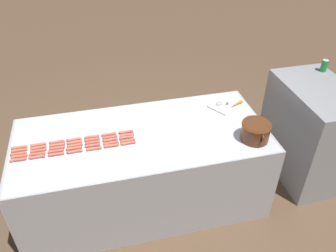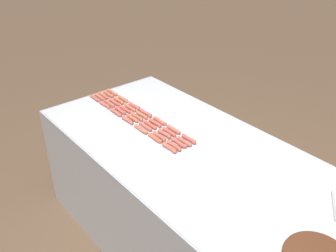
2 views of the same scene
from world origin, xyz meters
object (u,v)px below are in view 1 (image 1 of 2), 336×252
(hot_dog_8, at_px, (38,148))
(hot_dog_24, at_px, (74,148))
(hot_dog_12, at_px, (110,137))
(bean_pot, at_px, (256,130))
(hot_dog_11, at_px, (92,140))
(hot_dog_14, at_px, (18,154))
(hot_dog_1, at_px, (38,145))
(hot_dog_32, at_px, (94,149))
(hot_dog_4, at_px, (92,137))
(hot_dog_21, at_px, (19,156))
(hot_dog_15, at_px, (38,151))
(hot_dog_17, at_px, (75,145))
(hot_dog_33, at_px, (111,146))
(hot_dog_6, at_px, (126,132))
(hot_dog_10, at_px, (75,142))
(carrot, at_px, (235,104))
(hot_dog_9, at_px, (57,145))
(hot_dog_26, at_px, (111,143))
(hot_dog_34, at_px, (128,143))
(hot_dog_27, at_px, (128,140))
(hot_dog_30, at_px, (56,154))
(hot_dog_22, at_px, (37,154))
(hot_dog_2, at_px, (57,142))
(soda_can, at_px, (324,66))
(hot_dog_5, at_px, (109,134))
(hot_dog_29, at_px, (37,157))
(hot_dog_25, at_px, (93,145))
(hot_dog_0, at_px, (19,147))
(hot_dog_18, at_px, (92,143))
(hot_dog_28, at_px, (18,160))
(hot_dog_23, at_px, (56,151))
(hot_dog_7, at_px, (19,150))
(back_cabinet, at_px, (309,132))
(hot_dog_19, at_px, (110,140))
(hot_dog_3, at_px, (74,140))
(hot_dog_31, at_px, (75,151))
(hot_dog_20, at_px, (127,137))
(hot_dog_16, at_px, (57,148))

(hot_dog_8, xyz_separation_m, hot_dog_24, (0.08, 0.29, 0.00))
(hot_dog_12, relative_size, bean_pot, 0.42)
(hot_dog_11, xyz_separation_m, hot_dog_14, (0.04, -0.60, 0.00))
(hot_dog_1, relative_size, hot_dog_32, 1.00)
(hot_dog_4, xyz_separation_m, hot_dog_21, (0.12, -0.59, 0.00))
(hot_dog_15, distance_m, hot_dog_17, 0.30)
(hot_dog_33, bearing_deg, hot_dog_6, 137.69)
(hot_dog_10, relative_size, carrot, 0.78)
(hot_dog_9, height_order, hot_dog_26, same)
(hot_dog_17, height_order, hot_dog_21, same)
(hot_dog_34, bearing_deg, hot_dog_15, -95.91)
(hot_dog_27, xyz_separation_m, hot_dog_30, (0.04, -0.60, 0.00))
(hot_dog_14, distance_m, hot_dog_22, 0.16)
(hot_dog_9, bearing_deg, hot_dog_17, 74.09)
(hot_dog_2, xyz_separation_m, soda_can, (-0.31, 2.72, 0.25))
(hot_dog_34, bearing_deg, hot_dog_14, -94.81)
(hot_dog_17, height_order, hot_dog_30, same)
(hot_dog_5, distance_m, hot_dog_29, 0.62)
(hot_dog_9, relative_size, soda_can, 1.06)
(hot_dog_14, distance_m, hot_dog_21, 0.04)
(hot_dog_10, height_order, hot_dog_25, same)
(hot_dog_6, bearing_deg, hot_dog_0, -89.95)
(hot_dog_18, height_order, hot_dog_28, same)
(hot_dog_14, relative_size, hot_dog_30, 1.00)
(hot_dog_6, relative_size, hot_dog_14, 1.00)
(hot_dog_28, bearing_deg, hot_dog_8, 128.20)
(hot_dog_29, bearing_deg, hot_dog_23, 104.19)
(hot_dog_7, relative_size, hot_dog_24, 1.00)
(hot_dog_2, bearing_deg, back_cabinet, 89.63)
(hot_dog_6, height_order, bean_pot, bean_pot)
(hot_dog_19, relative_size, hot_dog_32, 1.00)
(hot_dog_14, xyz_separation_m, hot_dog_17, (0.00, 0.45, 0.00))
(hot_dog_12, relative_size, hot_dog_22, 1.00)
(hot_dog_0, distance_m, hot_dog_8, 0.16)
(hot_dog_5, height_order, bean_pot, bean_pot)
(back_cabinet, xyz_separation_m, hot_dog_22, (0.10, -2.65, 0.33))
(hot_dog_3, bearing_deg, soda_can, 96.90)
(hot_dog_31, bearing_deg, hot_dog_20, 100.48)
(hot_dog_16, bearing_deg, carrot, 99.04)
(hot_dog_21, bearing_deg, hot_dog_18, 93.85)
(hot_dog_0, height_order, soda_can, soda_can)
(hot_dog_17, xyz_separation_m, hot_dog_31, (0.08, -0.01, 0.00))
(hot_dog_28, xyz_separation_m, bean_pot, (0.19, 1.96, 0.08))
(hot_dog_21, height_order, hot_dog_33, same)
(hot_dog_6, height_order, hot_dog_31, same)
(carrot, bearing_deg, hot_dog_24, -78.90)
(hot_dog_21, height_order, hot_dog_30, same)
(hot_dog_1, bearing_deg, hot_dog_27, 80.69)
(back_cabinet, distance_m, hot_dog_32, 2.23)
(hot_dog_34, bearing_deg, hot_dog_12, -129.48)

